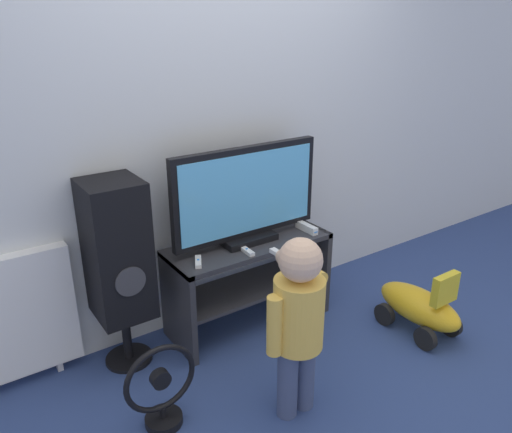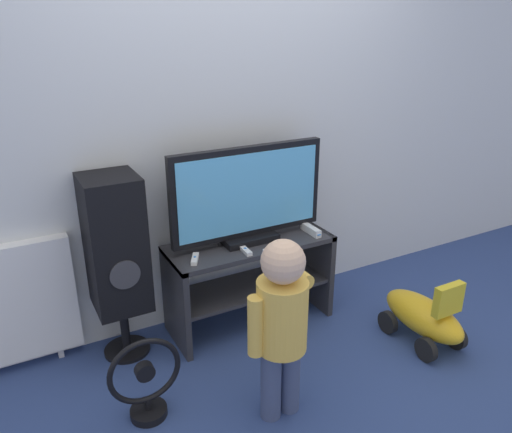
# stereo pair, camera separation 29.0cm
# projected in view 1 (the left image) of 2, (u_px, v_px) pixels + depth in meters

# --- Properties ---
(ground_plane) EXTENTS (16.00, 16.00, 0.00)m
(ground_plane) POSITION_uv_depth(u_px,v_px,m) (267.00, 336.00, 3.09)
(ground_plane) COLOR navy
(wall_back) EXTENTS (10.00, 0.06, 2.60)m
(wall_back) POSITION_uv_depth(u_px,v_px,m) (222.00, 114.00, 2.98)
(wall_back) COLOR silver
(wall_back) RESTS_ON ground_plane
(tv_stand) EXTENTS (1.02, 0.40, 0.57)m
(tv_stand) POSITION_uv_depth(u_px,v_px,m) (249.00, 271.00, 3.10)
(tv_stand) COLOR #2D2D33
(tv_stand) RESTS_ON ground_plane
(television) EXTENTS (0.97, 0.20, 0.59)m
(television) POSITION_uv_depth(u_px,v_px,m) (247.00, 196.00, 2.94)
(television) COLOR black
(television) RESTS_ON tv_stand
(game_console) EXTENTS (0.04, 0.18, 0.05)m
(game_console) POSITION_uv_depth(u_px,v_px,m) (307.00, 228.00, 3.18)
(game_console) COLOR white
(game_console) RESTS_ON tv_stand
(remote_primary) EXTENTS (0.09, 0.13, 0.03)m
(remote_primary) POSITION_uv_depth(u_px,v_px,m) (198.00, 262.00, 2.76)
(remote_primary) COLOR white
(remote_primary) RESTS_ON tv_stand
(remote_secondary) EXTENTS (0.04, 0.13, 0.03)m
(remote_secondary) POSITION_uv_depth(u_px,v_px,m) (247.00, 251.00, 2.89)
(remote_secondary) COLOR white
(remote_secondary) RESTS_ON tv_stand
(child) EXTENTS (0.36, 0.52, 0.94)m
(child) POSITION_uv_depth(u_px,v_px,m) (297.00, 314.00, 2.32)
(child) COLOR #3F4C72
(child) RESTS_ON ground_plane
(speaker_tower) EXTENTS (0.29, 0.33, 1.08)m
(speaker_tower) POSITION_uv_depth(u_px,v_px,m) (117.00, 253.00, 2.63)
(speaker_tower) COLOR black
(speaker_tower) RESTS_ON ground_plane
(floor_fan) EXTENTS (0.36, 0.18, 0.44)m
(floor_fan) POSITION_uv_depth(u_px,v_px,m) (161.00, 390.00, 2.35)
(floor_fan) COLOR black
(floor_fan) RESTS_ON ground_plane
(ride_on_toy) EXTENTS (0.28, 0.57, 0.46)m
(ride_on_toy) POSITION_uv_depth(u_px,v_px,m) (420.00, 306.00, 3.09)
(ride_on_toy) COLOR gold
(ride_on_toy) RESTS_ON ground_plane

